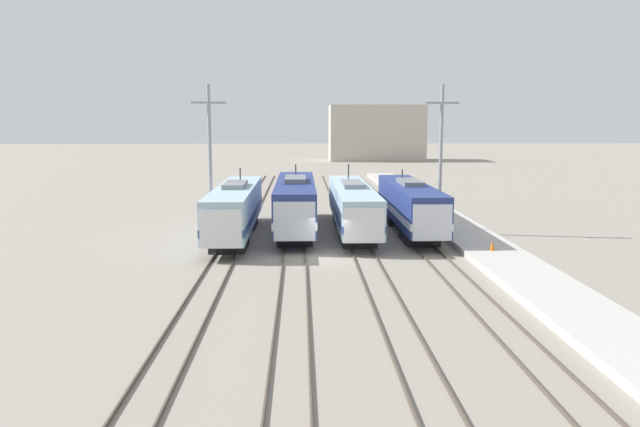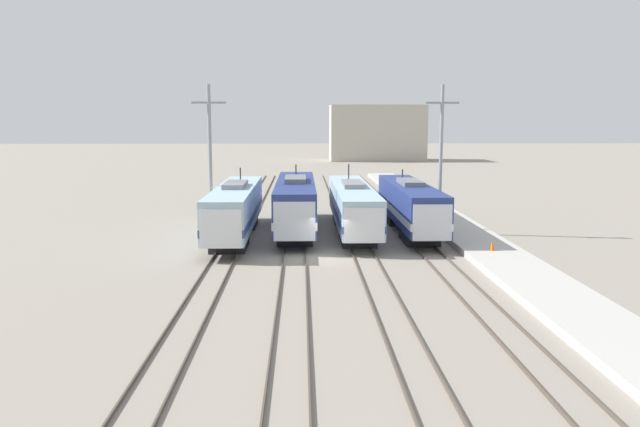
{
  "view_description": "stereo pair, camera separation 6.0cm",
  "coord_description": "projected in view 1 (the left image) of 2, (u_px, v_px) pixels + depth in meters",
  "views": [
    {
      "loc": [
        -1.83,
        -39.36,
        8.84
      ],
      "look_at": [
        -0.54,
        2.63,
        2.54
      ],
      "focal_mm": 35.0,
      "sensor_mm": 36.0,
      "label": 1
    },
    {
      "loc": [
        -1.77,
        -39.36,
        8.84
      ],
      "look_at": [
        -0.54,
        2.63,
        2.54
      ],
      "focal_mm": 35.0,
      "sensor_mm": 36.0,
      "label": 2
    }
  ],
  "objects": [
    {
      "name": "locomotive_far_left",
      "position": [
        235.0,
        210.0,
        47.0
      ],
      "size": [
        2.89,
        18.17,
        4.99
      ],
      "color": "#232326",
      "rests_on": "ground_plane"
    },
    {
      "name": "locomotive_far_right",
      "position": [
        411.0,
        206.0,
        48.98
      ],
      "size": [
        2.86,
        17.49,
        4.71
      ],
      "color": "black",
      "rests_on": "ground_plane"
    },
    {
      "name": "catenary_tower_right",
      "position": [
        441.0,
        156.0,
        48.27
      ],
      "size": [
        2.61,
        0.28,
        11.54
      ],
      "color": "gray",
      "rests_on": "ground_plane"
    },
    {
      "name": "rail_pair_far_left",
      "position": [
        224.0,
        258.0,
        40.05
      ],
      "size": [
        1.51,
        120.0,
        0.15
      ],
      "color": "#4C4238",
      "rests_on": "ground_plane"
    },
    {
      "name": "depot_building",
      "position": [
        376.0,
        133.0,
        137.88
      ],
      "size": [
        20.66,
        10.55,
        12.13
      ],
      "color": "#B2AD9E",
      "rests_on": "ground_plane"
    },
    {
      "name": "catenary_tower_left",
      "position": [
        210.0,
        157.0,
        47.73
      ],
      "size": [
        2.61,
        0.28,
        11.54
      ],
      "color": "gray",
      "rests_on": "ground_plane"
    },
    {
      "name": "platform",
      "position": [
        495.0,
        254.0,
        40.57
      ],
      "size": [
        4.0,
        120.0,
        0.43
      ],
      "color": "#B7B5AD",
      "rests_on": "ground_plane"
    },
    {
      "name": "rail_pair_far_right",
      "position": [
        434.0,
        256.0,
        40.46
      ],
      "size": [
        1.51,
        120.0,
        0.15
      ],
      "color": "#4C4238",
      "rests_on": "ground_plane"
    },
    {
      "name": "rail_pair_center_left",
      "position": [
        294.0,
        257.0,
        40.19
      ],
      "size": [
        1.51,
        120.0,
        0.15
      ],
      "color": "#4C4238",
      "rests_on": "ground_plane"
    },
    {
      "name": "rail_pair_center_right",
      "position": [
        365.0,
        257.0,
        40.33
      ],
      "size": [
        1.51,
        120.0,
        0.15
      ],
      "color": "#4C4238",
      "rests_on": "ground_plane"
    },
    {
      "name": "locomotive_center_right",
      "position": [
        353.0,
        207.0,
        49.25
      ],
      "size": [
        2.91,
        19.33,
        5.12
      ],
      "color": "#232326",
      "rests_on": "ground_plane"
    },
    {
      "name": "ground_plane",
      "position": [
        330.0,
        258.0,
        40.27
      ],
      "size": [
        400.0,
        400.0,
        0.0
      ],
      "primitive_type": "plane",
      "color": "gray"
    },
    {
      "name": "traffic_cone",
      "position": [
        492.0,
        246.0,
        40.63
      ],
      "size": [
        0.35,
        0.35,
        0.62
      ],
      "color": "orange",
      "rests_on": "platform"
    },
    {
      "name": "locomotive_center_left",
      "position": [
        295.0,
        204.0,
        49.34
      ],
      "size": [
        3.03,
        18.23,
        5.08
      ],
      "color": "black",
      "rests_on": "ground_plane"
    }
  ]
}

